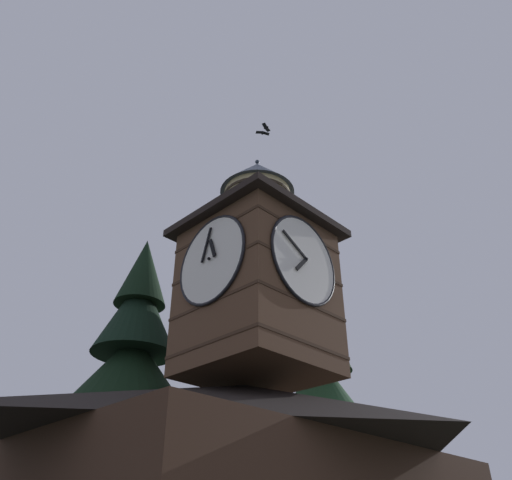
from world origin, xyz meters
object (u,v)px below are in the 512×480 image
Objects in this scene: pine_tree_aside at (323,437)px; moon at (127,448)px; clock_tower at (257,275)px; pine_tree_behind at (125,418)px; flying_bird_low at (266,128)px; flying_bird_high at (263,133)px.

pine_tree_aside reaches higher than moon.
clock_tower is 0.58× the size of pine_tree_aside.
flying_bird_low is (-1.30, 5.50, 10.41)m from pine_tree_behind.
flying_bird_high is (11.63, 27.90, 10.79)m from moon.
flying_bird_low is at bearing 103.27° from pine_tree_behind.
pine_tree_aside reaches higher than pine_tree_behind.
pine_tree_aside is at bearing -156.44° from clock_tower.
pine_tree_behind is at bearing -23.49° from flying_bird_high.
pine_tree_behind is 30.83m from moon.
flying_bird_low is (-0.12, 0.38, 6.42)m from clock_tower.
pine_tree_aside is 27.99× the size of flying_bird_low.
clock_tower is 34.49m from moon.
moon is at bearing -122.29° from pine_tree_behind.
clock_tower is at bearing 63.92° from moon.
clock_tower is 4.38× the size of moon.
pine_tree_aside is 14.90m from flying_bird_high.
pine_tree_aside is (-8.05, 2.13, 0.15)m from pine_tree_behind.
clock_tower is 0.68× the size of pine_tree_behind.
flying_bird_low is at bearing 45.42° from flying_bird_high.
clock_tower is at bearing 41.11° from flying_bird_high.
flying_bird_low reaches higher than moon.
moon is 2.76× the size of flying_bird_high.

